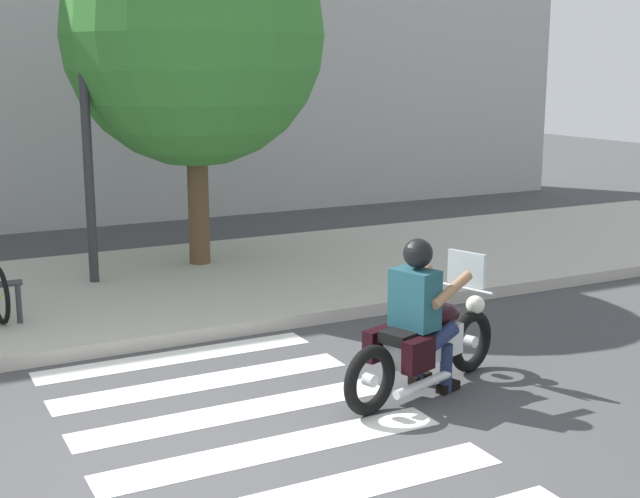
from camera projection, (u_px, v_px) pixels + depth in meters
name	position (u px, v px, depth m)	size (l,w,h in m)	color
ground_plane	(206.00, 463.00, 6.40)	(48.00, 48.00, 0.00)	#424244
sidewalk	(68.00, 298.00, 10.67)	(24.00, 4.40, 0.15)	#B7B2A8
crosswalk_stripe_1	(322.00, 493.00, 5.95)	(2.80, 0.40, 0.01)	white
crosswalk_stripe_2	(274.00, 448.00, 6.65)	(2.80, 0.40, 0.01)	white
crosswalk_stripe_3	(235.00, 412.00, 7.34)	(2.80, 0.40, 0.01)	white
crosswalk_stripe_4	(203.00, 382.00, 8.04)	(2.80, 0.40, 0.01)	white
crosswalk_stripe_5	(176.00, 357.00, 8.73)	(2.80, 0.40, 0.01)	white
motorcycle	(425.00, 343.00, 7.73)	(1.99, 0.91, 1.19)	black
rider	(420.00, 306.00, 7.61)	(0.73, 0.67, 1.42)	#1E4C59
street_lamp	(83.00, 78.00, 10.65)	(0.28, 0.28, 4.53)	#2D2D33
tree_near_rack	(194.00, 36.00, 11.60)	(3.51, 3.51, 5.03)	brown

